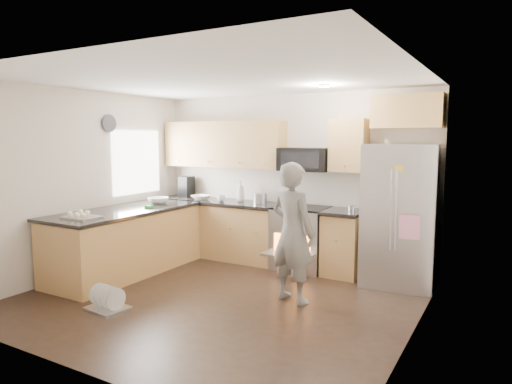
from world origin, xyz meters
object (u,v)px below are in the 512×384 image
Objects in this scene: refrigerator at (399,216)px; dish_rack at (107,303)px; stove_range at (301,224)px; person at (293,232)px.

refrigerator reaches higher than dish_rack.
refrigerator is 3.75m from dish_rack.
dish_rack is (-1.24, -2.59, -0.60)m from stove_range.
person is at bearing -70.41° from stove_range.
refrigerator is 1.12× the size of person.
stove_range is 1.39m from person.
stove_range is 2.93m from dish_rack.
person is 3.42× the size of dish_rack.
dish_rack is at bearing -142.23° from refrigerator.
refrigerator is (1.42, -0.08, 0.25)m from stove_range.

